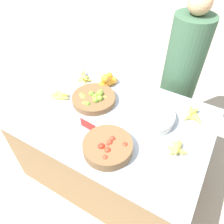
{
  "coord_description": "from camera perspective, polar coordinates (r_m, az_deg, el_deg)",
  "views": [
    {
      "loc": [
        0.61,
        -1.06,
        2.06
      ],
      "look_at": [
        0.0,
        0.0,
        0.84
      ],
      "focal_mm": 35.0,
      "sensor_mm": 36.0,
      "label": 1
    }
  ],
  "objects": [
    {
      "name": "tomato_basket",
      "position": [
        1.52,
        -1.14,
        -9.08
      ],
      "size": [
        0.35,
        0.35,
        0.1
      ],
      "color": "brown",
      "rests_on": "market_table"
    },
    {
      "name": "price_sign",
      "position": [
        1.65,
        -6.32,
        -3.47
      ],
      "size": [
        0.14,
        0.02,
        0.08
      ],
      "rotation": [
        0.0,
        0.0,
        -0.09
      ],
      "color": "red",
      "rests_on": "market_table"
    },
    {
      "name": "banana_bunch_middle_right",
      "position": [
        1.86,
        20.35,
        -0.69
      ],
      "size": [
        0.15,
        0.17,
        0.05
      ],
      "color": "#EFDB4C",
      "rests_on": "market_table"
    },
    {
      "name": "metal_bowl",
      "position": [
        1.74,
        9.87,
        -1.03
      ],
      "size": [
        0.38,
        0.38,
        0.08
      ],
      "color": "silver",
      "rests_on": "market_table"
    },
    {
      "name": "orange_pile",
      "position": [
        2.03,
        -1.12,
        8.08
      ],
      "size": [
        0.12,
        0.19,
        0.14
      ],
      "color": "orange",
      "rests_on": "market_table"
    },
    {
      "name": "banana_bunch_front_right",
      "position": [
        1.97,
        -13.4,
        4.21
      ],
      "size": [
        0.19,
        0.12,
        0.05
      ],
      "color": "#EFDB4C",
      "rests_on": "market_table"
    },
    {
      "name": "market_table",
      "position": [
        2.06,
        0.0,
        -8.72
      ],
      "size": [
        1.55,
        1.07,
        0.79
      ],
      "color": "olive",
      "rests_on": "ground_plane"
    },
    {
      "name": "vendor_person",
      "position": [
        2.33,
        17.09,
        7.69
      ],
      "size": [
        0.35,
        0.35,
        1.56
      ],
      "color": "#385B42",
      "rests_on": "ground_plane"
    },
    {
      "name": "ground_plane",
      "position": [
        2.39,
        0.0,
        -14.31
      ],
      "size": [
        12.0,
        12.0,
        0.0
      ],
      "primitive_type": "plane",
      "color": "#ADA599"
    },
    {
      "name": "lime_bowl",
      "position": [
        1.88,
        -4.79,
        3.5
      ],
      "size": [
        0.37,
        0.37,
        0.09
      ],
      "color": "brown",
      "rests_on": "market_table"
    },
    {
      "name": "banana_bunch_middle_left",
      "position": [
        1.59,
        16.61,
        -9.11
      ],
      "size": [
        0.15,
        0.15,
        0.06
      ],
      "color": "#EFDB4C",
      "rests_on": "market_table"
    },
    {
      "name": "banana_bunch_back_center",
      "position": [
        2.13,
        -7.42,
        8.96
      ],
      "size": [
        0.16,
        0.17,
        0.06
      ],
      "color": "#EFDB4C",
      "rests_on": "market_table"
    }
  ]
}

